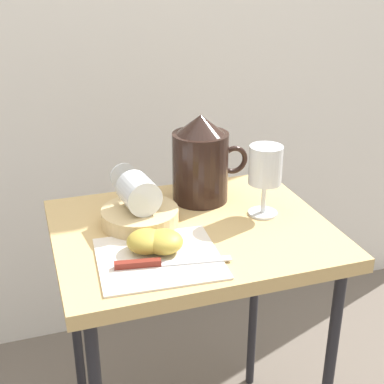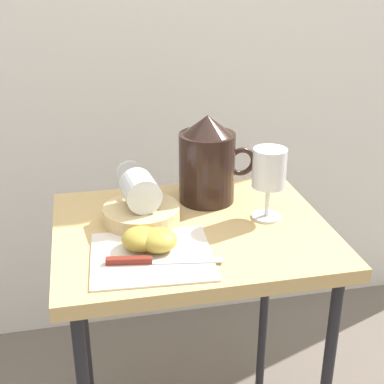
{
  "view_description": "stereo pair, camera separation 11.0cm",
  "coord_description": "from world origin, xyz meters",
  "px_view_note": "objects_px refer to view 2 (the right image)",
  "views": [
    {
      "loc": [
        -0.32,
        -0.96,
        1.19
      ],
      "look_at": [
        0.0,
        0.0,
        0.74
      ],
      "focal_mm": 50.91,
      "sensor_mm": 36.0,
      "label": 1
    },
    {
      "loc": [
        -0.21,
        -0.99,
        1.19
      ],
      "look_at": [
        0.0,
        0.0,
        0.74
      ],
      "focal_mm": 50.91,
      "sensor_mm": 36.0,
      "label": 2
    }
  ],
  "objects_px": {
    "table": "(192,254)",
    "knife": "(147,261)",
    "wine_glass_upright": "(269,172)",
    "apple_half_left": "(158,240)",
    "pitcher": "(207,166)",
    "basket_tray": "(141,214)",
    "wine_glass_tipped_near": "(140,190)",
    "apple_half_right": "(141,239)"
  },
  "relations": [
    {
      "from": "pitcher",
      "to": "knife",
      "type": "distance_m",
      "value": 0.32
    },
    {
      "from": "wine_glass_upright",
      "to": "apple_half_left",
      "type": "height_order",
      "value": "wine_glass_upright"
    },
    {
      "from": "table",
      "to": "apple_half_right",
      "type": "height_order",
      "value": "apple_half_right"
    },
    {
      "from": "wine_glass_upright",
      "to": "apple_half_right",
      "type": "bearing_deg",
      "value": -163.52
    },
    {
      "from": "apple_half_right",
      "to": "pitcher",
      "type": "bearing_deg",
      "value": 48.32
    },
    {
      "from": "table",
      "to": "wine_glass_upright",
      "type": "bearing_deg",
      "value": 3.39
    },
    {
      "from": "basket_tray",
      "to": "apple_half_right",
      "type": "height_order",
      "value": "apple_half_right"
    },
    {
      "from": "wine_glass_upright",
      "to": "apple_half_right",
      "type": "height_order",
      "value": "wine_glass_upright"
    },
    {
      "from": "table",
      "to": "basket_tray",
      "type": "distance_m",
      "value": 0.14
    },
    {
      "from": "basket_tray",
      "to": "apple_half_left",
      "type": "distance_m",
      "value": 0.13
    },
    {
      "from": "basket_tray",
      "to": "knife",
      "type": "distance_m",
      "value": 0.18
    },
    {
      "from": "pitcher",
      "to": "wine_glass_tipped_near",
      "type": "relative_size",
      "value": 1.33
    },
    {
      "from": "wine_glass_tipped_near",
      "to": "knife",
      "type": "distance_m",
      "value": 0.19
    },
    {
      "from": "pitcher",
      "to": "apple_half_left",
      "type": "xyz_separation_m",
      "value": [
        -0.15,
        -0.21,
        -0.06
      ]
    },
    {
      "from": "pitcher",
      "to": "wine_glass_tipped_near",
      "type": "bearing_deg",
      "value": -155.07
    },
    {
      "from": "pitcher",
      "to": "wine_glass_tipped_near",
      "type": "xyz_separation_m",
      "value": [
        -0.16,
        -0.08,
        -0.01
      ]
    },
    {
      "from": "knife",
      "to": "apple_half_right",
      "type": "bearing_deg",
      "value": 93.99
    },
    {
      "from": "wine_glass_upright",
      "to": "apple_half_right",
      "type": "xyz_separation_m",
      "value": [
        -0.28,
        -0.08,
        -0.08
      ]
    },
    {
      "from": "wine_glass_upright",
      "to": "basket_tray",
      "type": "bearing_deg",
      "value": 172.24
    },
    {
      "from": "table",
      "to": "wine_glass_tipped_near",
      "type": "distance_m",
      "value": 0.18
    },
    {
      "from": "wine_glass_upright",
      "to": "table",
      "type": "bearing_deg",
      "value": -176.61
    },
    {
      "from": "apple_half_left",
      "to": "apple_half_right",
      "type": "xyz_separation_m",
      "value": [
        -0.03,
        0.01,
        0.0
      ]
    },
    {
      "from": "basket_tray",
      "to": "knife",
      "type": "xyz_separation_m",
      "value": [
        -0.01,
        -0.18,
        -0.01
      ]
    },
    {
      "from": "basket_tray",
      "to": "apple_half_left",
      "type": "relative_size",
      "value": 2.18
    },
    {
      "from": "knife",
      "to": "wine_glass_upright",
      "type": "bearing_deg",
      "value": 26.6
    },
    {
      "from": "wine_glass_upright",
      "to": "knife",
      "type": "xyz_separation_m",
      "value": [
        -0.28,
        -0.14,
        -0.1
      ]
    },
    {
      "from": "wine_glass_upright",
      "to": "knife",
      "type": "distance_m",
      "value": 0.33
    },
    {
      "from": "table",
      "to": "basket_tray",
      "type": "bearing_deg",
      "value": 155.17
    },
    {
      "from": "apple_half_right",
      "to": "apple_half_left",
      "type": "bearing_deg",
      "value": -20.41
    },
    {
      "from": "table",
      "to": "pitcher",
      "type": "height_order",
      "value": "pitcher"
    },
    {
      "from": "apple_half_right",
      "to": "knife",
      "type": "bearing_deg",
      "value": -86.01
    },
    {
      "from": "table",
      "to": "basket_tray",
      "type": "xyz_separation_m",
      "value": [
        -0.1,
        0.05,
        0.08
      ]
    },
    {
      "from": "table",
      "to": "knife",
      "type": "distance_m",
      "value": 0.19
    },
    {
      "from": "basket_tray",
      "to": "pitcher",
      "type": "relative_size",
      "value": 0.81
    },
    {
      "from": "apple_half_left",
      "to": "pitcher",
      "type": "bearing_deg",
      "value": 55.22
    },
    {
      "from": "wine_glass_upright",
      "to": "knife",
      "type": "height_order",
      "value": "wine_glass_upright"
    },
    {
      "from": "wine_glass_upright",
      "to": "knife",
      "type": "bearing_deg",
      "value": -153.4
    },
    {
      "from": "pitcher",
      "to": "knife",
      "type": "xyz_separation_m",
      "value": [
        -0.17,
        -0.26,
        -0.07
      ]
    },
    {
      "from": "wine_glass_tipped_near",
      "to": "apple_half_left",
      "type": "relative_size",
      "value": 2.04
    },
    {
      "from": "basket_tray",
      "to": "wine_glass_tipped_near",
      "type": "relative_size",
      "value": 1.07
    },
    {
      "from": "apple_half_right",
      "to": "knife",
      "type": "height_order",
      "value": "apple_half_right"
    },
    {
      "from": "wine_glass_tipped_near",
      "to": "wine_glass_upright",
      "type": "bearing_deg",
      "value": -8.6
    }
  ]
}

